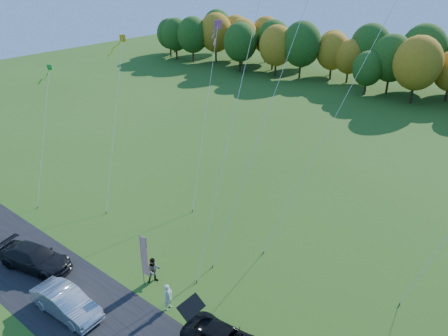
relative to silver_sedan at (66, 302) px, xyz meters
The scene contains 14 objects.
ground 6.04m from the silver_sedan, 52.47° to the left, with size 160.00×160.00×0.00m, color #284E14.
asphalt_strip 3.81m from the silver_sedan, 11.55° to the left, with size 90.00×6.00×0.01m, color black.
tree_line 59.86m from the silver_sedan, 86.51° to the left, with size 116.00×12.00×10.00m, color #1E4711, non-canonical shape.
silver_sedan is the anchor object (origin of this frame).
dark_truck_a 5.71m from the silver_sedan, 168.54° to the left, with size 2.22×5.46×1.58m, color black.
person_tailgate_a 6.18m from the silver_sedan, 42.77° to the left, with size 0.66×0.43×1.81m, color silver.
person_tailgate_b 5.72m from the silver_sedan, 69.67° to the left, with size 0.90×0.70×1.86m, color gray.
feather_flag 5.35m from the silver_sedan, 69.11° to the left, with size 0.52×0.13×3.97m.
kite_delta_blue 18.61m from the silver_sedan, 74.39° to the left, with size 3.11×12.41×27.24m.
kite_parafoil_orange 24.05m from the silver_sedan, 63.40° to the left, with size 8.25×12.24×27.10m.
kite_delta_red 18.22m from the silver_sedan, 68.94° to the left, with size 3.53×10.31×23.43m.
kite_diamond_yellow 17.01m from the silver_sedan, 129.25° to the left, with size 5.43×7.92×13.83m.
kite_diamond_green 16.71m from the silver_sedan, 151.33° to the left, with size 2.41×4.92×11.75m.
kite_diamond_pink 18.22m from the silver_sedan, 101.02° to the left, with size 2.86×6.84×15.41m.
Camera 1 is at (16.64, -14.41, 19.73)m, focal length 35.00 mm.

